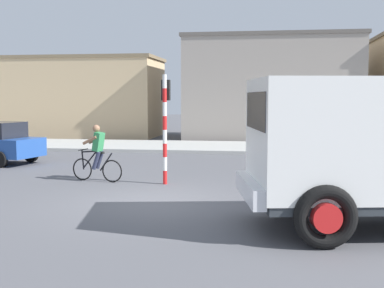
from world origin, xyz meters
TOP-DOWN VIEW (x-y plane):
  - ground_plane at (0.00, 0.00)m, footprint 120.00×120.00m
  - sidewalk_far at (0.00, 12.85)m, footprint 80.00×5.00m
  - cyclist at (-2.39, 2.72)m, footprint 1.69×0.58m
  - traffic_light_pole at (-0.27, 2.63)m, footprint 0.24×0.43m
  - car_red_near at (5.47, 5.60)m, footprint 4.03×1.94m
  - building_corner_left at (-10.20, 19.66)m, footprint 12.02×5.15m
  - building_mid_block at (2.91, 18.94)m, footprint 10.17×6.37m

SIDE VIEW (x-z plane):
  - ground_plane at x=0.00m, z-range 0.00..0.00m
  - sidewalk_far at x=0.00m, z-range 0.00..0.16m
  - car_red_near at x=5.47m, z-range 0.02..1.62m
  - cyclist at x=-2.39m, z-range 0.00..1.72m
  - traffic_light_pole at x=-0.27m, z-range 0.47..3.67m
  - building_corner_left at x=-10.20m, z-range 0.00..5.10m
  - building_mid_block at x=2.91m, z-range 0.00..6.09m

